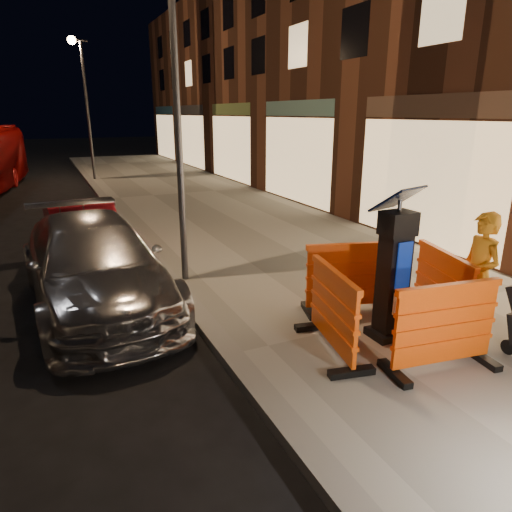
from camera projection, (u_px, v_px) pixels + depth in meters
name	position (u px, v px, depth m)	size (l,w,h in m)	color
ground_plane	(233.00, 364.00, 6.01)	(120.00, 120.00, 0.00)	black
sidewalk	(409.00, 317.00, 7.19)	(6.00, 60.00, 0.15)	gray
kerb	(233.00, 359.00, 5.98)	(0.30, 60.00, 0.15)	slate
parking_kiosk	(394.00, 269.00, 6.14)	(0.63, 0.63, 2.00)	black
barrier_front	(445.00, 327.00, 5.45)	(1.43, 0.59, 1.12)	#FA510B
barrier_back	(350.00, 278.00, 7.10)	(1.43, 0.59, 1.12)	#FA510B
barrier_kerbside	(333.00, 311.00, 5.89)	(1.43, 0.59, 1.12)	#FA510B
barrier_bldgside	(442.00, 289.00, 6.66)	(1.43, 0.59, 1.12)	#FA510B
car_silver	(99.00, 304.00, 7.86)	(2.06, 5.07, 1.47)	#A1A1A5
car_red	(87.00, 260.00, 10.26)	(1.34, 3.85, 1.27)	maroon
man	(478.00, 276.00, 6.21)	(0.65, 0.42, 1.78)	#BE7416
street_lamp_mid	(177.00, 113.00, 7.75)	(0.12, 0.12, 6.00)	#3F3F44
street_lamp_far	(88.00, 113.00, 20.73)	(0.12, 0.12, 6.00)	#3F3F44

